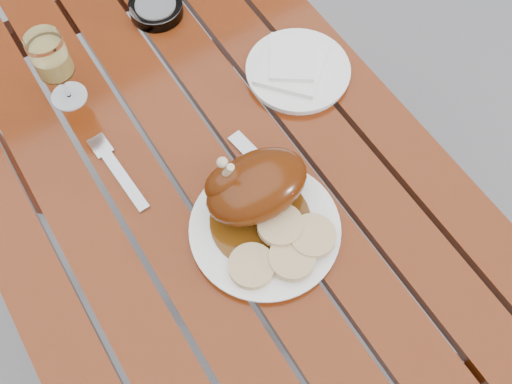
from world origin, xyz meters
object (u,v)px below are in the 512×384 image
wine_glass (57,70)px  side_plate (298,71)px  table (214,241)px  ashtray (156,8)px  dinner_plate (265,229)px

wine_glass → side_plate: 0.46m
table → ashtray: (0.11, 0.37, 0.39)m
side_plate → wine_glass: bearing=154.8°
table → wine_glass: bearing=117.5°
table → side_plate: 0.48m
ashtray → table: bearing=-106.0°
wine_glass → side_plate: bearing=-25.2°
side_plate → ashtray: 0.34m
dinner_plate → wine_glass: (-0.17, 0.45, 0.07)m
ashtray → dinner_plate: bearing=-98.3°
table → side_plate: bearing=16.1°
table → ashtray: bearing=74.0°
table → wine_glass: size_ratio=7.30×
table → dinner_plate: size_ratio=4.60×
dinner_plate → side_plate: same height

